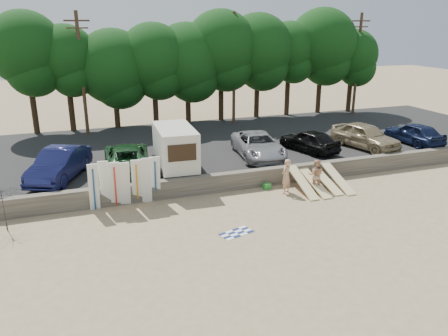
{
  "coord_description": "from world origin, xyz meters",
  "views": [
    {
      "loc": [
        -10.9,
        -18.39,
        8.91
      ],
      "look_at": [
        -3.42,
        3.0,
        1.31
      ],
      "focal_mm": 35.0,
      "sensor_mm": 36.0,
      "label": 1
    }
  ],
  "objects_px": {
    "car_2": "(258,145)",
    "car_3": "(309,140)",
    "car_0": "(59,164)",
    "beachgoer_b": "(316,175)",
    "box_trailer": "(175,147)",
    "cooler": "(267,186)",
    "beach_umbrella": "(4,209)",
    "car_1": "(127,157)",
    "beachgoer_a": "(286,176)",
    "car_5": "(414,133)",
    "car_4": "(365,136)"
  },
  "relations": [
    {
      "from": "car_0",
      "to": "beachgoer_b",
      "type": "distance_m",
      "value": 14.07
    },
    {
      "from": "beachgoer_a",
      "to": "car_3",
      "type": "bearing_deg",
      "value": -164.19
    },
    {
      "from": "box_trailer",
      "to": "car_4",
      "type": "distance_m",
      "value": 13.34
    },
    {
      "from": "car_2",
      "to": "box_trailer",
      "type": "bearing_deg",
      "value": -162.92
    },
    {
      "from": "car_0",
      "to": "car_4",
      "type": "xyz_separation_m",
      "value": [
        19.62,
        -0.28,
        0.01
      ]
    },
    {
      "from": "car_5",
      "to": "cooler",
      "type": "relative_size",
      "value": 11.82
    },
    {
      "from": "car_5",
      "to": "car_2",
      "type": "bearing_deg",
      "value": -8.05
    },
    {
      "from": "car_2",
      "to": "beachgoer_a",
      "type": "bearing_deg",
      "value": -87.48
    },
    {
      "from": "car_1",
      "to": "car_4",
      "type": "xyz_separation_m",
      "value": [
        15.94,
        -0.71,
        0.08
      ]
    },
    {
      "from": "box_trailer",
      "to": "beachgoer_b",
      "type": "bearing_deg",
      "value": -25.75
    },
    {
      "from": "car_3",
      "to": "beachgoer_a",
      "type": "relative_size",
      "value": 2.27
    },
    {
      "from": "car_2",
      "to": "car_3",
      "type": "xyz_separation_m",
      "value": [
        3.72,
        0.06,
        -0.01
      ]
    },
    {
      "from": "cooler",
      "to": "beachgoer_a",
      "type": "bearing_deg",
      "value": -57.58
    },
    {
      "from": "car_2",
      "to": "car_0",
      "type": "bearing_deg",
      "value": -171.97
    },
    {
      "from": "beachgoer_a",
      "to": "beach_umbrella",
      "type": "relative_size",
      "value": 0.87
    },
    {
      "from": "car_2",
      "to": "car_4",
      "type": "bearing_deg",
      "value": 3.19
    },
    {
      "from": "car_4",
      "to": "beachgoer_b",
      "type": "distance_m",
      "value": 7.68
    },
    {
      "from": "car_4",
      "to": "cooler",
      "type": "bearing_deg",
      "value": -173.29
    },
    {
      "from": "car_2",
      "to": "car_3",
      "type": "distance_m",
      "value": 3.72
    },
    {
      "from": "beachgoer_a",
      "to": "car_0",
      "type": "bearing_deg",
      "value": -54.19
    },
    {
      "from": "car_3",
      "to": "cooler",
      "type": "bearing_deg",
      "value": 21.62
    },
    {
      "from": "car_1",
      "to": "car_5",
      "type": "height_order",
      "value": "car_1"
    },
    {
      "from": "car_2",
      "to": "car_5",
      "type": "xyz_separation_m",
      "value": [
        11.67,
        -0.72,
        0.0
      ]
    },
    {
      "from": "car_5",
      "to": "car_1",
      "type": "bearing_deg",
      "value": -7.2
    },
    {
      "from": "car_1",
      "to": "car_2",
      "type": "bearing_deg",
      "value": -175.88
    },
    {
      "from": "cooler",
      "to": "beach_umbrella",
      "type": "height_order",
      "value": "beach_umbrella"
    },
    {
      "from": "box_trailer",
      "to": "car_4",
      "type": "height_order",
      "value": "box_trailer"
    },
    {
      "from": "car_1",
      "to": "car_3",
      "type": "relative_size",
      "value": 1.27
    },
    {
      "from": "cooler",
      "to": "car_3",
      "type": "bearing_deg",
      "value": 31.97
    },
    {
      "from": "car_1",
      "to": "beachgoer_a",
      "type": "xyz_separation_m",
      "value": [
        7.87,
        -4.85,
        -0.51
      ]
    },
    {
      "from": "car_1",
      "to": "beachgoer_b",
      "type": "relative_size",
      "value": 3.11
    },
    {
      "from": "car_2",
      "to": "cooler",
      "type": "height_order",
      "value": "car_2"
    },
    {
      "from": "car_0",
      "to": "car_4",
      "type": "bearing_deg",
      "value": 22.97
    },
    {
      "from": "box_trailer",
      "to": "cooler",
      "type": "bearing_deg",
      "value": -28.54
    },
    {
      "from": "car_2",
      "to": "car_5",
      "type": "relative_size",
      "value": 1.22
    },
    {
      "from": "car_4",
      "to": "car_2",
      "type": "bearing_deg",
      "value": 162.6
    },
    {
      "from": "car_1",
      "to": "beach_umbrella",
      "type": "xyz_separation_m",
      "value": [
        -6.04,
        -4.73,
        -0.48
      ]
    },
    {
      "from": "box_trailer",
      "to": "car_1",
      "type": "relative_size",
      "value": 0.75
    },
    {
      "from": "car_2",
      "to": "beach_umbrella",
      "type": "relative_size",
      "value": 2.47
    },
    {
      "from": "box_trailer",
      "to": "cooler",
      "type": "xyz_separation_m",
      "value": [
        4.53,
        -2.76,
        -1.99
      ]
    },
    {
      "from": "car_0",
      "to": "car_1",
      "type": "height_order",
      "value": "car_0"
    },
    {
      "from": "car_2",
      "to": "car_3",
      "type": "relative_size",
      "value": 1.25
    },
    {
      "from": "car_3",
      "to": "car_2",
      "type": "bearing_deg",
      "value": -16.04
    },
    {
      "from": "car_3",
      "to": "beachgoer_a",
      "type": "xyz_separation_m",
      "value": [
        -4.07,
        -4.7,
        -0.48
      ]
    },
    {
      "from": "car_4",
      "to": "beach_umbrella",
      "type": "relative_size",
      "value": 2.26
    },
    {
      "from": "beach_umbrella",
      "to": "car_1",
      "type": "bearing_deg",
      "value": 38.04
    },
    {
      "from": "car_3",
      "to": "cooler",
      "type": "xyz_separation_m",
      "value": [
        -4.79,
        -3.83,
        -1.29
      ]
    },
    {
      "from": "box_trailer",
      "to": "car_5",
      "type": "relative_size",
      "value": 0.93
    },
    {
      "from": "box_trailer",
      "to": "car_4",
      "type": "xyz_separation_m",
      "value": [
        13.31,
        0.5,
        -0.59
      ]
    },
    {
      "from": "car_1",
      "to": "car_5",
      "type": "xyz_separation_m",
      "value": [
        19.9,
        -0.93,
        -0.01
      ]
    }
  ]
}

